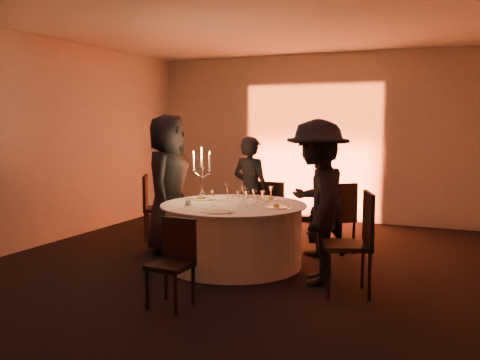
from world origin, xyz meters
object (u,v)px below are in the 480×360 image
at_px(chair_back_left, 273,208).
at_px(chair_front, 174,257).
at_px(chair_back_right, 338,214).
at_px(coffee_cup, 188,203).
at_px(chair_right, 356,237).
at_px(banquet_table, 234,235).
at_px(candelabra, 202,181).
at_px(guest_back_right, 320,197).
at_px(guest_back_left, 251,191).
at_px(guest_right, 317,202).
at_px(guest_left, 168,184).
at_px(chair_left, 153,204).

distance_m(chair_back_left, chair_front, 2.97).
relative_size(chair_back_right, coffee_cup, 8.82).
bearing_deg(chair_right, chair_back_right, 178.63).
distance_m(banquet_table, chair_back_right, 1.54).
bearing_deg(candelabra, chair_back_left, 64.86).
relative_size(chair_back_left, candelabra, 1.32).
height_order(chair_back_right, candelabra, candelabra).
bearing_deg(banquet_table, guest_back_right, 48.57).
distance_m(chair_back_right, chair_front, 2.85).
distance_m(chair_back_right, guest_back_left, 1.32).
distance_m(chair_back_left, guest_back_left, 0.46).
bearing_deg(guest_right, guest_back_right, 179.17).
distance_m(chair_back_right, guest_left, 2.36).
xyz_separation_m(guest_left, guest_back_right, (1.96, 0.65, -0.16)).
distance_m(chair_back_right, guest_back_right, 0.36).
distance_m(chair_front, guest_left, 2.27).
relative_size(chair_left, chair_back_right, 1.01).
xyz_separation_m(chair_left, guest_right, (2.84, -1.12, 0.35)).
height_order(guest_back_left, guest_back_right, guest_back_left).
relative_size(chair_left, candelabra, 1.42).
height_order(chair_back_left, coffee_cup, chair_back_left).
height_order(banquet_table, chair_right, chair_right).
bearing_deg(chair_right, chair_back_left, -160.70).
xyz_separation_m(banquet_table, guest_right, (1.14, -0.29, 0.52)).
bearing_deg(chair_right, guest_right, -137.05).
xyz_separation_m(chair_back_right, chair_front, (-0.99, -2.67, -0.07)).
bearing_deg(chair_front, coffee_cup, 115.23).
relative_size(chair_back_right, candelabra, 1.40).
bearing_deg(chair_back_right, coffee_cup, 2.40).
xyz_separation_m(chair_right, guest_right, (-0.48, 0.24, 0.30)).
bearing_deg(chair_left, guest_back_left, -106.03).
relative_size(chair_right, candelabra, 1.55).
height_order(banquet_table, chair_left, chair_left).
height_order(chair_front, guest_right, guest_right).
distance_m(chair_back_right, candelabra, 1.90).
xyz_separation_m(chair_back_left, chair_right, (1.61, -1.94, 0.09)).
height_order(chair_right, guest_back_left, guest_back_left).
bearing_deg(guest_left, guest_back_left, -62.05).
height_order(chair_back_left, chair_back_right, chair_back_right).
xyz_separation_m(chair_front, coffee_cup, (-0.53, 1.25, 0.33)).
distance_m(guest_left, guest_back_right, 2.07).
distance_m(chair_back_left, chair_right, 2.52).
distance_m(guest_back_left, coffee_cup, 1.47).
relative_size(chair_left, guest_back_right, 0.63).
bearing_deg(coffee_cup, chair_back_right, 43.12).
bearing_deg(guest_back_right, chair_left, -38.63).
bearing_deg(candelabra, guest_back_left, 71.40).
relative_size(chair_right, guest_back_left, 0.68).
bearing_deg(guest_back_right, candelabra, -13.33).
relative_size(coffee_cup, candelabra, 0.16).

